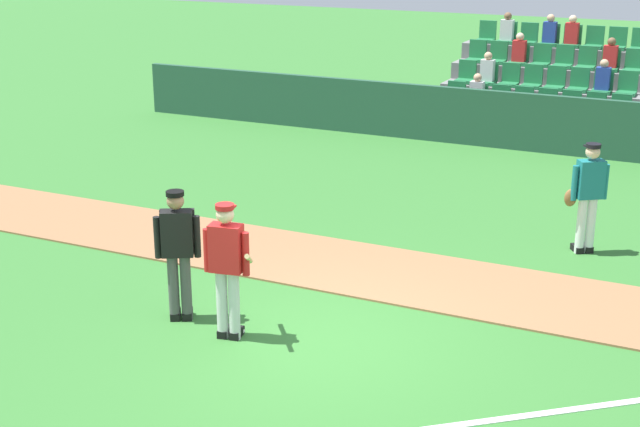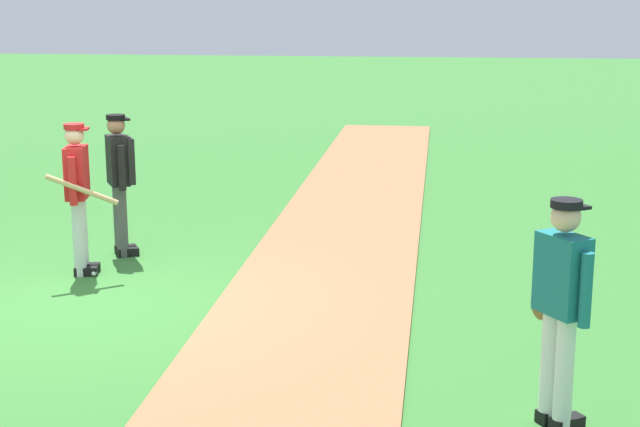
{
  "view_description": "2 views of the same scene",
  "coord_description": "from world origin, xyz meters",
  "px_view_note": "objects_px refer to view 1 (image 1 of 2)",
  "views": [
    {
      "loc": [
        4.43,
        -9.17,
        5.01
      ],
      "look_at": [
        -0.71,
        1.61,
        1.09
      ],
      "focal_mm": 50.66,
      "sensor_mm": 36.0,
      "label": 1
    },
    {
      "loc": [
        9.35,
        3.69,
        3.21
      ],
      "look_at": [
        0.24,
        2.55,
        1.09
      ],
      "focal_mm": 54.05,
      "sensor_mm": 36.0,
      "label": 2
    }
  ],
  "objects_px": {
    "umpire_home_plate": "(178,247)",
    "batter_red_jersey": "(227,266)",
    "runner_teal_jersey": "(588,194)",
    "baseball": "(242,331)"
  },
  "relations": [
    {
      "from": "umpire_home_plate",
      "to": "batter_red_jersey",
      "type": "bearing_deg",
      "value": -13.73
    },
    {
      "from": "batter_red_jersey",
      "to": "runner_teal_jersey",
      "type": "bearing_deg",
      "value": 55.46
    },
    {
      "from": "runner_teal_jersey",
      "to": "batter_red_jersey",
      "type": "bearing_deg",
      "value": -124.54
    },
    {
      "from": "batter_red_jersey",
      "to": "runner_teal_jersey",
      "type": "height_order",
      "value": "same"
    },
    {
      "from": "batter_red_jersey",
      "to": "baseball",
      "type": "bearing_deg",
      "value": 64.66
    },
    {
      "from": "batter_red_jersey",
      "to": "baseball",
      "type": "relative_size",
      "value": 23.78
    },
    {
      "from": "umpire_home_plate",
      "to": "baseball",
      "type": "relative_size",
      "value": 23.78
    },
    {
      "from": "batter_red_jersey",
      "to": "baseball",
      "type": "xyz_separation_m",
      "value": [
        0.08,
        0.17,
        -0.93
      ]
    },
    {
      "from": "umpire_home_plate",
      "to": "baseball",
      "type": "bearing_deg",
      "value": -2.65
    },
    {
      "from": "baseball",
      "to": "umpire_home_plate",
      "type": "bearing_deg",
      "value": 177.35
    }
  ]
}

